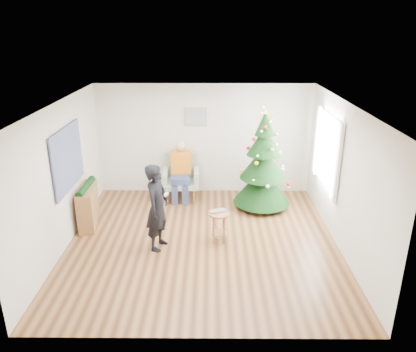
{
  "coord_description": "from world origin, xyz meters",
  "views": [
    {
      "loc": [
        0.15,
        -6.71,
        3.86
      ],
      "look_at": [
        0.1,
        0.6,
        1.1
      ],
      "focal_mm": 35.0,
      "sensor_mm": 36.0,
      "label": 1
    }
  ],
  "objects_px": {
    "christmas_tree": "(263,164)",
    "standing_man": "(157,207)",
    "armchair": "(181,182)",
    "stool": "(219,227)",
    "console": "(88,206)"
  },
  "relations": [
    {
      "from": "stool",
      "to": "armchair",
      "type": "height_order",
      "value": "armchair"
    },
    {
      "from": "stool",
      "to": "console",
      "type": "bearing_deg",
      "value": 165.37
    },
    {
      "from": "armchair",
      "to": "standing_man",
      "type": "bearing_deg",
      "value": -98.8
    },
    {
      "from": "stool",
      "to": "console",
      "type": "height_order",
      "value": "console"
    },
    {
      "from": "armchair",
      "to": "standing_man",
      "type": "xyz_separation_m",
      "value": [
        -0.26,
        -2.25,
        0.41
      ]
    },
    {
      "from": "standing_man",
      "to": "armchair",
      "type": "bearing_deg",
      "value": 9.67
    },
    {
      "from": "christmas_tree",
      "to": "console",
      "type": "height_order",
      "value": "christmas_tree"
    },
    {
      "from": "standing_man",
      "to": "console",
      "type": "bearing_deg",
      "value": 75.67
    },
    {
      "from": "armchair",
      "to": "console",
      "type": "distance_m",
      "value": 2.24
    },
    {
      "from": "armchair",
      "to": "standing_man",
      "type": "height_order",
      "value": "standing_man"
    },
    {
      "from": "christmas_tree",
      "to": "standing_man",
      "type": "distance_m",
      "value": 2.74
    },
    {
      "from": "christmas_tree",
      "to": "console",
      "type": "relative_size",
      "value": 2.25
    },
    {
      "from": "armchair",
      "to": "console",
      "type": "relative_size",
      "value": 1.03
    },
    {
      "from": "christmas_tree",
      "to": "standing_man",
      "type": "bearing_deg",
      "value": -139.56
    },
    {
      "from": "christmas_tree",
      "to": "stool",
      "type": "height_order",
      "value": "christmas_tree"
    }
  ]
}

